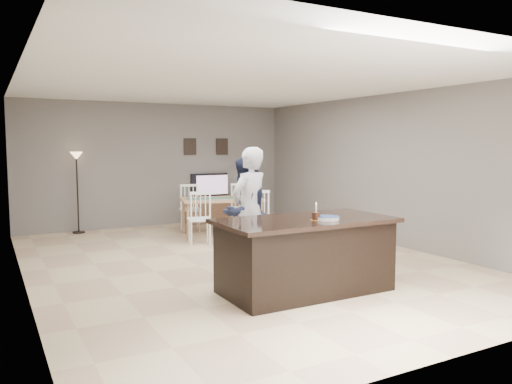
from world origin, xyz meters
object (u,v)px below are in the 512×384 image
floor_lamp (77,170)px  man (244,213)px  kitchen_island (305,255)px  tv_console (212,209)px  television (211,185)px  woman (250,210)px  birthday_cake (316,216)px  dining_table (222,205)px  plate_stack (327,218)px

floor_lamp → man: bearing=-69.3°
kitchen_island → tv_console: bearing=77.8°
kitchen_island → television: bearing=78.0°
kitchen_island → woman: woman is taller
woman → man: bearing=-112.6°
kitchen_island → tv_console: 5.70m
television → man: man is taller
man → woman: bearing=65.2°
man → television: bearing=-129.2°
tv_console → woman: size_ratio=0.68×
floor_lamp → woman: bearing=-70.1°
kitchen_island → birthday_cake: (0.04, -0.16, 0.49)m
dining_table → floor_lamp: size_ratio=1.27×
television → woman: size_ratio=0.52×
floor_lamp → dining_table: bearing=-34.2°
kitchen_island → birthday_cake: size_ratio=10.44×
man → floor_lamp: 4.57m
woman → floor_lamp: (-1.60, 4.43, 0.40)m
television → man: bearing=72.6°
kitchen_island → floor_lamp: size_ratio=1.30×
man → plate_stack: 1.58m
plate_stack → dining_table: dining_table is taller
woman → floor_lamp: woman is taller
birthday_cake → dining_table: (0.65, 4.09, -0.33)m
man → floor_lamp: (-1.61, 4.25, 0.47)m
birthday_cake → plate_stack: (0.13, -0.05, -0.03)m
kitchen_island → television: 5.78m
man → dining_table: bearing=-129.7°
tv_console → television: (0.00, 0.07, 0.56)m
floor_lamp → tv_console: bearing=-0.4°
television → man: (-1.35, -4.30, -0.05)m
man → plate_stack: size_ratio=5.71×
television → birthday_cake: size_ratio=4.44×
woman → birthday_cake: bearing=78.9°
kitchen_island → tv_console: size_ratio=1.79×
tv_console → television: 0.57m
tv_console → dining_table: (-0.51, -1.64, 0.31)m
floor_lamp → television: bearing=1.0°
birthday_cake → tv_console: bearing=78.6°
tv_console → plate_stack: size_ratio=4.22×
floor_lamp → plate_stack: bearing=-71.6°
kitchen_island → birthday_cake: bearing=-75.2°
woman → kitchen_island: bearing=78.0°
birthday_cake → man: bearing=97.1°
plate_stack → birthday_cake: bearing=158.0°
dining_table → man: bearing=-93.6°
television → birthday_cake: 5.91m
television → dining_table: (-0.51, -1.71, -0.25)m
kitchen_island → dining_table: (0.69, 3.93, 0.16)m
tv_console → woman: (-1.35, -4.41, 0.58)m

